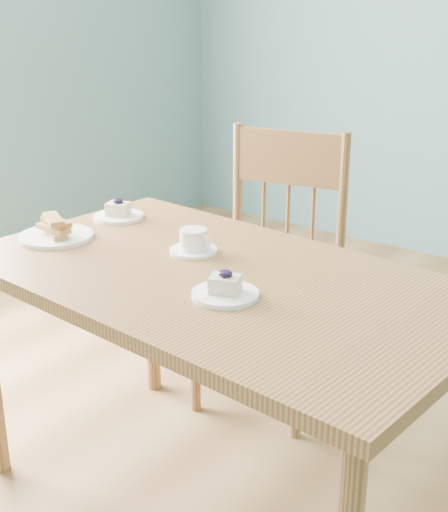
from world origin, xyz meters
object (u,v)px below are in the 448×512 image
object	(u,v)px
coffee_cup	(194,243)
dining_table	(218,300)
cheesecake_plate_near	(225,290)
dining_chair	(272,269)
cheesecake_plate_far	(118,213)
biscotti_plate	(55,231)

from	to	relation	value
coffee_cup	dining_table	bearing A→B (deg)	-27.79
cheesecake_plate_near	dining_chair	bearing A→B (deg)	115.45
dining_chair	cheesecake_plate_far	distance (m)	0.61
dining_chair	biscotti_plate	distance (m)	0.83
dining_table	biscotti_plate	xyz separation A→B (m)	(-0.59, -0.07, 0.10)
biscotti_plate	cheesecake_plate_far	bearing A→B (deg)	88.74
dining_table	dining_chair	xyz separation A→B (m)	(-0.25, 0.64, -0.17)
coffee_cup	biscotti_plate	world-z (taller)	biscotti_plate
dining_table	cheesecake_plate_far	distance (m)	0.62
dining_chair	coffee_cup	bearing A→B (deg)	-92.95
dining_chair	coffee_cup	xyz separation A→B (m)	(0.08, -0.54, 0.27)
dining_table	dining_chair	bearing A→B (deg)	114.88
cheesecake_plate_near	coffee_cup	xyz separation A→B (m)	(-0.27, 0.20, 0.01)
dining_table	coffee_cup	world-z (taller)	coffee_cup
dining_chair	coffee_cup	world-z (taller)	dining_chair
cheesecake_plate_far	biscotti_plate	size ratio (longest dim) A/B	0.73
dining_table	coffee_cup	xyz separation A→B (m)	(-0.16, 0.09, 0.11)
cheesecake_plate_far	dining_chair	bearing A→B (deg)	52.90
dining_table	cheesecake_plate_far	bearing A→B (deg)	165.10
dining_table	cheesecake_plate_near	bearing A→B (deg)	-41.33
cheesecake_plate_far	coffee_cup	bearing A→B (deg)	-13.88
dining_chair	biscotti_plate	xyz separation A→B (m)	(-0.34, -0.71, 0.26)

